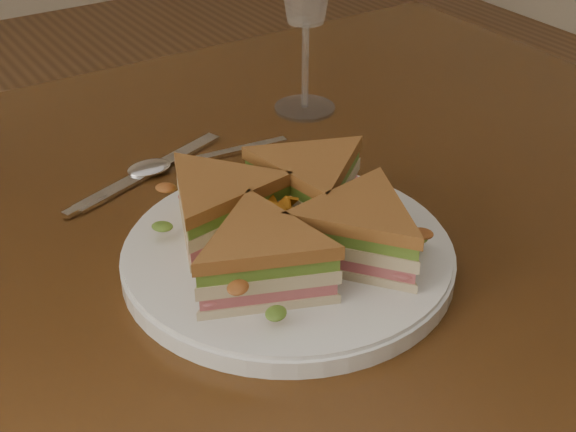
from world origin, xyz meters
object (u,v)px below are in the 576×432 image
Objects in this scene: table at (218,291)px; knife at (141,176)px; plate at (288,256)px; spoon at (170,164)px; sandwich_wedges at (288,221)px.

knife is at bearing 109.14° from table.
plate is 1.58× the size of spoon.
plate is 1.03× the size of sandwich_wedges.
plate is 0.22m from knife.
plate is 0.04m from sandwich_wedges.
spoon is 0.04m from knife.
sandwich_wedges is at bearing -83.78° from table.
table is 5.81× the size of knife.
spoon reaches higher than table.
table is 0.16m from plate.
spoon is 0.89× the size of knife.
knife reaches higher than table.
spoon is at bearing 92.91° from sandwich_wedges.
spoon is at bearing -14.30° from knife.
plate reaches higher than spoon.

